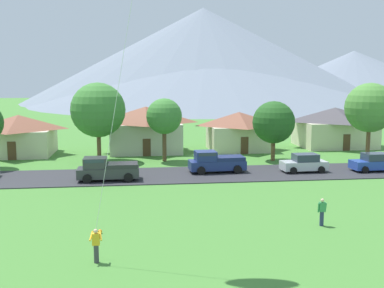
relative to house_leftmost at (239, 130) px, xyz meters
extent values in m
cube|color=#2D2D33|center=(-10.17, -14.15, -2.38)|extent=(160.00, 7.24, 0.08)
cone|color=slate|center=(13.14, 119.83, 14.90)|extent=(132.47, 132.47, 34.64)
cone|color=slate|center=(11.82, 100.23, 7.48)|extent=(116.57, 116.57, 19.81)
cone|color=slate|center=(74.05, 122.18, 7.33)|extent=(89.36, 89.36, 19.50)
cube|color=beige|center=(0.00, 0.00, -0.91)|extent=(7.19, 6.32, 3.02)
pyramid|color=brown|center=(0.00, 0.00, 1.42)|extent=(7.76, 6.82, 1.66)
cube|color=brown|center=(0.00, -3.18, -1.42)|extent=(0.90, 0.06, 2.00)
cube|color=beige|center=(12.93, 1.46, -0.80)|extent=(9.00, 7.32, 3.25)
pyramid|color=#474247|center=(12.93, 1.46, 1.72)|extent=(9.72, 7.91, 1.79)
cube|color=brown|center=(12.93, -2.22, -1.42)|extent=(0.90, 0.06, 2.00)
cube|color=beige|center=(-25.84, -0.59, -0.94)|extent=(7.42, 6.96, 2.97)
pyramid|color=brown|center=(-25.84, -0.59, 1.37)|extent=(8.01, 7.52, 1.63)
cube|color=brown|center=(-25.84, -4.09, -1.42)|extent=(0.90, 0.06, 2.00)
cube|color=beige|center=(-11.34, -0.18, -0.67)|extent=(8.29, 6.37, 3.50)
pyramid|color=brown|center=(-11.34, -0.18, 2.05)|extent=(8.96, 6.88, 1.93)
cube|color=brown|center=(-11.34, -3.38, -1.42)|extent=(0.90, 0.06, 2.00)
cylinder|color=brown|center=(-16.43, -5.99, -0.76)|extent=(0.44, 0.44, 3.31)
sphere|color=#3D7F33|center=(-16.43, -5.99, 3.04)|extent=(5.74, 5.74, 5.74)
cylinder|color=brown|center=(2.02, -7.76, -1.20)|extent=(0.44, 0.44, 2.44)
sphere|color=#23561E|center=(2.02, -7.76, 1.70)|extent=(4.50, 4.50, 4.50)
cylinder|color=brown|center=(12.17, -8.80, -0.57)|extent=(0.44, 0.44, 3.70)
sphere|color=#4C8938|center=(12.17, -8.80, 3.25)|extent=(5.24, 5.24, 5.24)
cylinder|color=brown|center=(-9.54, -6.69, -0.73)|extent=(0.44, 0.44, 3.38)
sphere|color=#3D7F33|center=(-9.54, -6.69, 2.37)|extent=(3.77, 3.77, 3.77)
cube|color=#2847A8|center=(9.72, -14.66, -1.74)|extent=(4.27, 1.98, 0.80)
cube|color=#2D3847|center=(9.87, -14.65, -1.00)|extent=(2.27, 1.68, 0.68)
cylinder|color=black|center=(8.41, -15.64, -2.02)|extent=(0.65, 0.27, 0.64)
cylinder|color=black|center=(8.33, -13.80, -2.02)|extent=(0.65, 0.27, 0.64)
cylinder|color=black|center=(11.03, -13.68, -2.02)|extent=(0.65, 0.27, 0.64)
cube|color=#B7BCC1|center=(3.02, -14.25, -1.74)|extent=(4.27, 1.96, 0.80)
cube|color=#2D3847|center=(3.17, -14.24, -1.00)|extent=(2.26, 1.67, 0.68)
cylinder|color=black|center=(1.71, -15.22, -2.02)|extent=(0.65, 0.26, 0.64)
cylinder|color=black|center=(1.64, -13.38, -2.02)|extent=(0.65, 0.26, 0.64)
cylinder|color=black|center=(4.41, -15.11, -2.02)|extent=(0.65, 0.26, 0.64)
cylinder|color=black|center=(4.34, -13.27, -2.02)|extent=(0.65, 0.26, 0.64)
cube|color=#333338|center=(-14.93, -15.74, -1.67)|extent=(5.21, 2.03, 0.84)
cube|color=#333338|center=(-16.03, -15.75, -0.80)|extent=(1.91, 1.85, 0.90)
cube|color=#2D3847|center=(-16.03, -15.75, -0.53)|extent=(1.63, 1.89, 0.28)
cube|color=#28282C|center=(-13.78, -15.73, -1.07)|extent=(2.71, 1.98, 0.36)
cylinder|color=black|center=(-16.62, -16.77, -1.96)|extent=(0.76, 0.28, 0.76)
cylinder|color=black|center=(-16.64, -14.73, -1.96)|extent=(0.76, 0.28, 0.76)
cylinder|color=black|center=(-13.23, -16.75, -1.96)|extent=(0.76, 0.28, 0.76)
cylinder|color=black|center=(-13.24, -14.71, -1.96)|extent=(0.76, 0.28, 0.76)
cube|color=navy|center=(-5.06, -13.42, -1.67)|extent=(5.29, 2.24, 0.84)
cube|color=navy|center=(-6.16, -13.47, -0.80)|extent=(1.98, 1.92, 0.90)
cube|color=#2D3847|center=(-6.16, -13.47, -0.53)|extent=(1.70, 1.95, 0.28)
cube|color=navy|center=(-3.91, -13.37, -1.07)|extent=(2.79, 2.08, 0.36)
cylinder|color=black|center=(-6.71, -14.51, -1.96)|extent=(0.77, 0.31, 0.76)
cylinder|color=black|center=(-6.81, -12.48, -1.96)|extent=(0.77, 0.31, 0.76)
cylinder|color=black|center=(-3.32, -14.36, -1.96)|extent=(0.77, 0.31, 0.76)
cylinder|color=black|center=(-3.41, -12.32, -1.96)|extent=(0.77, 0.31, 0.76)
cylinder|color=#3D3D42|center=(-14.52, -33.69, -1.98)|extent=(0.24, 0.24, 0.88)
cube|color=yellow|center=(-14.52, -33.69, -1.25)|extent=(0.36, 0.22, 0.58)
sphere|color=beige|center=(-14.52, -33.69, -0.85)|extent=(0.21, 0.21, 0.21)
cylinder|color=yellow|center=(-14.74, -33.63, -1.11)|extent=(0.18, 0.55, 0.37)
cylinder|color=yellow|center=(-14.30, -33.63, -1.11)|extent=(0.18, 0.55, 0.37)
cylinder|color=silver|center=(-13.32, -33.09, 5.96)|extent=(2.43, 1.23, 13.67)
cylinder|color=navy|center=(-1.58, -29.65, -1.98)|extent=(0.24, 0.24, 0.88)
cube|color=#388E51|center=(-1.58, -29.65, -1.25)|extent=(0.36, 0.22, 0.58)
sphere|color=beige|center=(-1.58, -29.65, -0.85)|extent=(0.21, 0.21, 0.21)
cylinder|color=#388E51|center=(-1.80, -29.65, -1.30)|extent=(0.12, 0.18, 0.59)
cylinder|color=#388E51|center=(-1.36, -29.65, -1.30)|extent=(0.12, 0.18, 0.59)
sphere|color=orange|center=(-14.66, -29.45, -2.30)|extent=(0.24, 0.24, 0.24)
camera|label=1|loc=(-12.54, -55.26, 6.35)|focal=43.32mm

